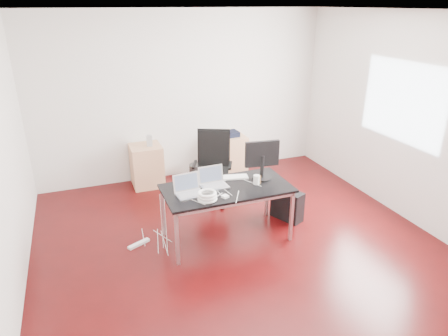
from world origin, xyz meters
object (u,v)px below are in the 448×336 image
object	(u,v)px
desk	(227,191)
filing_cabinet_left	(147,166)
filing_cabinet_right	(230,154)
pc_tower	(287,205)
office_chair	(213,164)

from	to	relation	value
desk	filing_cabinet_left	bearing A→B (deg)	108.12
filing_cabinet_left	filing_cabinet_right	bearing A→B (deg)	0.00
pc_tower	filing_cabinet_right	bearing A→B (deg)	69.86
filing_cabinet_left	filing_cabinet_right	size ratio (longest dim) A/B	1.00
filing_cabinet_left	pc_tower	bearing A→B (deg)	-48.39
desk	filing_cabinet_right	size ratio (longest dim) A/B	2.29
desk	filing_cabinet_right	bearing A→B (deg)	67.26
desk	pc_tower	size ratio (longest dim) A/B	3.56
office_chair	pc_tower	xyz separation A→B (m)	(0.78, -0.94, -0.39)
filing_cabinet_right	pc_tower	distance (m)	1.86
filing_cabinet_left	office_chair	bearing A→B (deg)	-46.59
office_chair	pc_tower	bearing A→B (deg)	-25.54
filing_cabinet_right	pc_tower	xyz separation A→B (m)	(0.14, -1.85, -0.13)
office_chair	desk	bearing A→B (deg)	-75.54
desk	filing_cabinet_right	distance (m)	2.20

